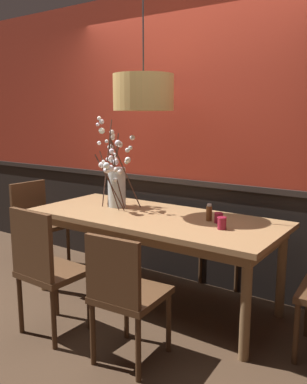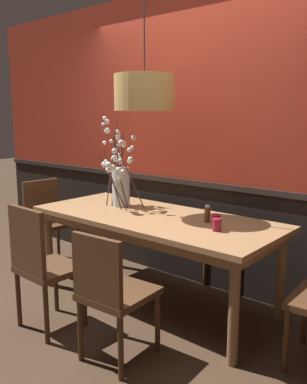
{
  "view_description": "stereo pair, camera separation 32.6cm",
  "coord_description": "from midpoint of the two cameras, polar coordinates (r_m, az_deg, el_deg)",
  "views": [
    {
      "loc": [
        1.89,
        -2.72,
        1.58
      ],
      "look_at": [
        0.0,
        0.0,
        0.96
      ],
      "focal_mm": 38.42,
      "sensor_mm": 36.0,
      "label": 1
    },
    {
      "loc": [
        2.14,
        -2.52,
        1.58
      ],
      "look_at": [
        0.0,
        0.0,
        0.96
      ],
      "focal_mm": 38.42,
      "sensor_mm": 36.0,
      "label": 2
    }
  ],
  "objects": [
    {
      "name": "chair_far_side_left",
      "position": [
        4.35,
        6.52,
        -3.67
      ],
      "size": [
        0.44,
        0.43,
        0.91
      ],
      "color": "#4C301C",
      "rests_on": "ground"
    },
    {
      "name": "candle_holder_nearer_edge",
      "position": [
        3.18,
        11.63,
        -3.75
      ],
      "size": [
        0.07,
        0.07,
        0.08
      ],
      "color": "maroon",
      "rests_on": "dining_table"
    },
    {
      "name": "chair_near_side_left",
      "position": [
        3.1,
        -12.45,
        -9.49
      ],
      "size": [
        0.44,
        0.41,
        0.95
      ],
      "color": "#4C301C",
      "rests_on": "ground"
    },
    {
      "name": "chair_far_side_right",
      "position": [
        3.99,
        13.78,
        -4.8
      ],
      "size": [
        0.43,
        0.41,
        0.98
      ],
      "color": "#4C301C",
      "rests_on": "ground"
    },
    {
      "name": "pendant_lamp",
      "position": [
        3.4,
        1.57,
        13.62
      ],
      "size": [
        0.49,
        0.49,
        1.11
      ],
      "color": "tan"
    },
    {
      "name": "back_wall",
      "position": [
        3.85,
        8.81,
        7.07
      ],
      "size": [
        6.1,
        0.14,
        2.73
      ],
      "color": "black",
      "rests_on": "ground"
    },
    {
      "name": "chair_near_side_right",
      "position": [
        2.66,
        -2.29,
        -13.5
      ],
      "size": [
        0.43,
        0.46,
        0.88
      ],
      "color": "#4C301C",
      "rests_on": "ground"
    },
    {
      "name": "candle_holder_nearer_center",
      "position": [
        3.0,
        11.89,
        -4.5
      ],
      "size": [
        0.07,
        0.07,
        0.09
      ],
      "color": "maroon",
      "rests_on": "dining_table"
    },
    {
      "name": "ground_plane",
      "position": [
        3.66,
        2.64,
        -15.0
      ],
      "size": [
        24.0,
        24.0,
        0.0
      ],
      "primitive_type": "plane",
      "color": "#422D1E"
    },
    {
      "name": "condiment_bottle",
      "position": [
        3.23,
        10.37,
        -3.06
      ],
      "size": [
        0.05,
        0.05,
        0.13
      ],
      "color": "brown",
      "rests_on": "dining_table"
    },
    {
      "name": "vase_with_blossoms",
      "position": [
        3.71,
        -2.22,
        1.67
      ],
      "size": [
        0.48,
        0.38,
        0.81
      ],
      "color": "silver",
      "rests_on": "dining_table"
    },
    {
      "name": "dining_table",
      "position": [
        3.42,
        2.73,
        -4.59
      ],
      "size": [
        2.12,
        0.9,
        0.77
      ],
      "color": "#997047",
      "rests_on": "ground"
    },
    {
      "name": "chair_head_west_end",
      "position": [
        4.5,
        -12.45,
        -3.45
      ],
      "size": [
        0.47,
        0.46,
        0.9
      ],
      "color": "#4C301C",
      "rests_on": "ground"
    }
  ]
}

